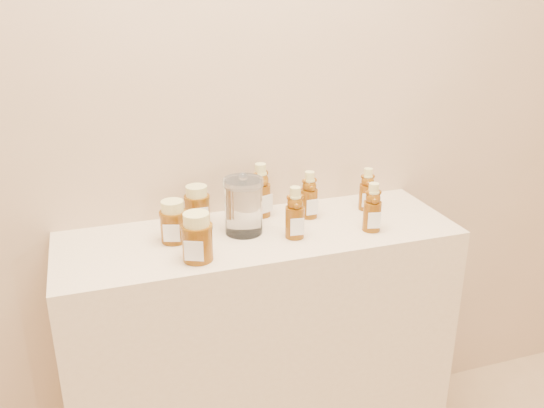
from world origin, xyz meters
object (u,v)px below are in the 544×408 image
object	(u,v)px
bear_bottle_back_left	(261,187)
bear_bottle_front_left	(295,209)
glass_canister	(243,204)
display_table	(261,357)
honey_jar_left	(173,221)

from	to	relation	value
bear_bottle_back_left	bear_bottle_front_left	xyz separation A→B (m)	(0.05, -0.19, -0.01)
glass_canister	bear_bottle_back_left	bearing A→B (deg)	51.30
glass_canister	display_table	bearing A→B (deg)	-21.19
bear_bottle_front_left	honey_jar_left	size ratio (longest dim) A/B	1.42
bear_bottle_back_left	bear_bottle_front_left	bearing A→B (deg)	-96.39
glass_canister	honey_jar_left	bearing A→B (deg)	178.91
display_table	honey_jar_left	size ratio (longest dim) A/B	9.62
bear_bottle_back_left	glass_canister	size ratio (longest dim) A/B	1.07
bear_bottle_back_left	glass_canister	xyz separation A→B (m)	(-0.09, -0.11, -0.01)
display_table	glass_canister	bearing A→B (deg)	158.81
display_table	bear_bottle_front_left	bearing A→B (deg)	-35.65
display_table	glass_canister	distance (m)	0.54
bear_bottle_back_left	glass_canister	world-z (taller)	bear_bottle_back_left
bear_bottle_back_left	glass_canister	distance (m)	0.14
bear_bottle_back_left	honey_jar_left	world-z (taller)	bear_bottle_back_left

